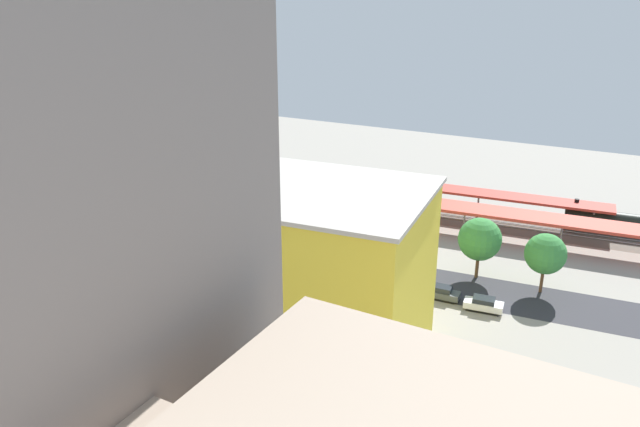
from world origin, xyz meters
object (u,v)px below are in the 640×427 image
at_px(box_truck_0, 187,255).
at_px(freight_coach_far, 330,181).
at_px(box_truck_1, 264,278).
at_px(street_tree_0, 480,239).
at_px(parked_car_3, 343,274).
at_px(platform_canopy_far, 426,187).
at_px(tower_crane, 75,138).
at_px(street_tree_1, 545,254).
at_px(traffic_light, 328,220).
at_px(parked_car_0, 483,305).
at_px(parked_car_4, 303,263).
at_px(street_tree_2, 207,192).
at_px(parked_car_2, 384,283).
at_px(platform_canopy_near, 465,208).
at_px(construction_building, 221,266).
at_px(parked_car_1, 440,293).
at_px(locomotive, 621,224).

bearing_deg(box_truck_0, freight_coach_far, -97.94).
relative_size(box_truck_1, street_tree_0, 1.16).
bearing_deg(parked_car_3, platform_canopy_far, -92.66).
height_order(tower_crane, street_tree_1, tower_crane).
xyz_separation_m(box_truck_1, traffic_light, (-1.28, -15.61, 2.73)).
bearing_deg(parked_car_0, parked_car_4, -0.82).
bearing_deg(street_tree_1, street_tree_2, -0.40).
bearing_deg(tower_crane, parked_car_2, -158.49).
xyz_separation_m(platform_canopy_near, construction_building, (14.82, 43.09, 5.27)).
xyz_separation_m(parked_car_4, tower_crane, (23.92, 14.71, 18.13)).
bearing_deg(platform_canopy_near, parked_car_1, 97.76).
bearing_deg(tower_crane, parked_car_0, -163.60).
bearing_deg(platform_canopy_far, parked_car_3, 87.34).
relative_size(locomotive, parked_car_3, 3.38).
bearing_deg(parked_car_4, parked_car_3, 175.52).
height_order(parked_car_0, tower_crane, tower_crane).
bearing_deg(locomotive, construction_building, 55.61).
xyz_separation_m(platform_canopy_near, tower_crane, (40.25, 37.37, 14.79)).
bearing_deg(platform_canopy_far, platform_canopy_near, 139.81).
distance_m(platform_canopy_far, parked_car_0, 34.97).
distance_m(street_tree_0, traffic_light, 21.89).
bearing_deg(platform_canopy_near, parked_car_0, 110.33).
height_order(street_tree_2, traffic_light, street_tree_2).
xyz_separation_m(locomotive, parked_car_1, (18.79, 32.95, -1.03)).
relative_size(freight_coach_far, tower_crane, 0.55).
height_order(platform_canopy_near, parked_car_4, platform_canopy_near).
bearing_deg(freight_coach_far, box_truck_1, 103.22).
relative_size(locomotive, parked_car_0, 3.43).
distance_m(parked_car_0, box_truck_0, 39.91).
bearing_deg(parked_car_0, tower_crane, 16.40).
distance_m(locomotive, parked_car_4, 50.56).
xyz_separation_m(construction_building, tower_crane, (25.43, -5.73, 9.51)).
distance_m(platform_canopy_far, box_truck_0, 42.95).
bearing_deg(parked_car_4, parked_car_2, 177.66).
height_order(platform_canopy_near, freight_coach_far, freight_coach_far).
height_order(platform_canopy_far, construction_building, construction_building).
distance_m(parked_car_1, parked_car_4, 19.39).
bearing_deg(parked_car_1, street_tree_1, -145.38).
distance_m(parked_car_0, tower_crane, 53.99).
relative_size(parked_car_0, parked_car_2, 1.02).
xyz_separation_m(platform_canopy_near, platform_canopy_far, (8.61, -7.27, 0.11)).
distance_m(freight_coach_far, street_tree_0, 37.46).
xyz_separation_m(platform_canopy_far, freight_coach_far, (17.40, 1.85, -1.07)).
height_order(platform_canopy_near, tower_crane, tower_crane).
distance_m(construction_building, traffic_light, 28.52).
xyz_separation_m(parked_car_0, street_tree_1, (-5.39, -8.04, 4.55)).
xyz_separation_m(locomotive, freight_coach_far, (47.86, 5.06, 1.37)).
bearing_deg(construction_building, parked_car_2, -122.46).
height_order(parked_car_0, box_truck_1, box_truck_1).
bearing_deg(street_tree_0, street_tree_1, 176.94).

